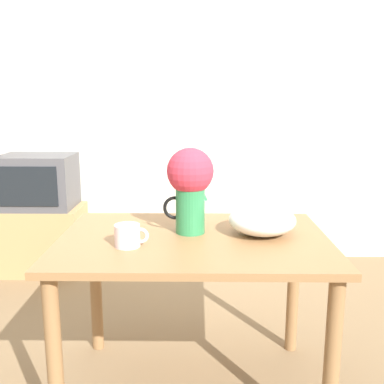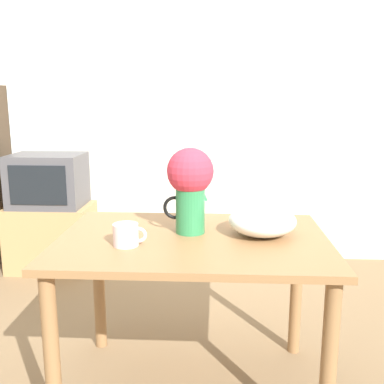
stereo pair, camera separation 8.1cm
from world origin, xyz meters
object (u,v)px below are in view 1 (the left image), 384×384
at_px(flower_vase, 190,182).
at_px(coffee_mug, 128,236).
at_px(tv_set, 38,181).
at_px(white_bowl, 262,220).

distance_m(flower_vase, coffee_mug, 0.36).
bearing_deg(coffee_mug, tv_set, 120.42).
bearing_deg(tv_set, white_bowl, -43.21).
height_order(flower_vase, tv_set, flower_vase).
bearing_deg(flower_vase, white_bowl, -3.90).
height_order(flower_vase, white_bowl, flower_vase).
bearing_deg(white_bowl, coffee_mug, -162.89).
bearing_deg(tv_set, coffee_mug, -59.58).
bearing_deg(flower_vase, coffee_mug, -141.72).
height_order(flower_vase, coffee_mug, flower_vase).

